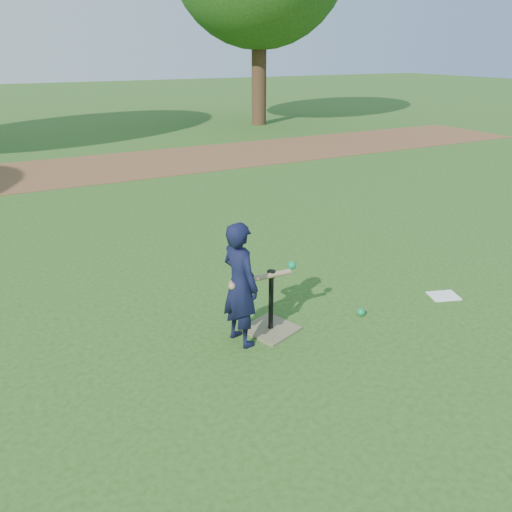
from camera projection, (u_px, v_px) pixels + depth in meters
name	position (u px, v px, depth m)	size (l,w,h in m)	color
ground	(246.00, 317.00, 4.96)	(80.00, 80.00, 0.00)	#285116
dirt_strip	(96.00, 168.00, 11.09)	(24.00, 3.00, 0.01)	brown
child	(240.00, 284.00, 4.34)	(0.42, 0.27, 1.14)	black
wiffle_ball_ground	(361.00, 312.00, 4.97)	(0.08, 0.08, 0.08)	#0C8D4C
clipboard	(444.00, 296.00, 5.37)	(0.30, 0.23, 0.01)	white
batting_tee	(271.00, 320.00, 4.69)	(0.55, 0.55, 0.61)	olive
swing_action	(265.00, 276.00, 4.45)	(0.71, 0.13, 0.11)	tan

